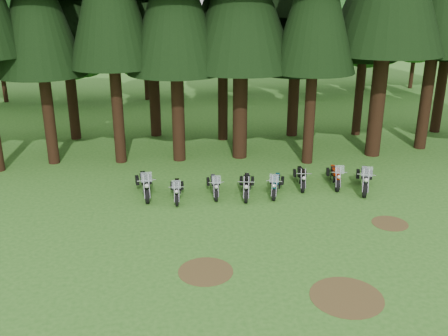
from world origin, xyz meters
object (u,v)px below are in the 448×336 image
Objects in this scene: motorcycle_5 at (301,178)px; motorcycle_1 at (177,191)px; motorcycle_4 at (276,185)px; motorcycle_2 at (214,186)px; motorcycle_0 at (145,185)px; motorcycle_6 at (335,176)px; motorcycle_3 at (247,186)px; motorcycle_7 at (365,180)px.

motorcycle_1 is at bearing -162.61° from motorcycle_5.
motorcycle_4 reaches higher than motorcycle_1.
motorcycle_2 is at bearing -163.45° from motorcycle_5.
motorcycle_5 is (7.13, 0.14, -0.08)m from motorcycle_0.
motorcycle_6 is (5.68, 0.35, 0.02)m from motorcycle_2.
motorcycle_0 is at bearing 159.86° from motorcycle_1.
motorcycle_3 is at bearing -160.40° from motorcycle_6.
motorcycle_2 is at bearing -166.93° from motorcycle_4.
motorcycle_6 is (7.34, 0.63, 0.03)m from motorcycle_1.
motorcycle_1 is 0.94× the size of motorcycle_6.
motorcycle_1 is 1.69m from motorcycle_2.
motorcycle_5 is (5.75, 0.74, 0.00)m from motorcycle_1.
motorcycle_4 is at bearing -12.02° from motorcycle_0.
motorcycle_3 is at bearing -9.33° from motorcycle_2.
motorcycle_0 is 7.13m from motorcycle_5.
motorcycle_0 is at bearing -168.54° from motorcycle_6.
motorcycle_0 is 1.21× the size of motorcycle_1.
motorcycle_0 reaches higher than motorcycle_3.
motorcycle_2 is at bearing -162.08° from motorcycle_7.
motorcycle_1 is 0.84× the size of motorcycle_7.
motorcycle_0 is 1.18× the size of motorcycle_4.
motorcycle_5 is 0.95× the size of motorcycle_6.
motorcycle_1 is (1.38, -0.60, -0.09)m from motorcycle_0.
motorcycle_3 is at bearing -13.63° from motorcycle_0.
motorcycle_3 is at bearing -154.60° from motorcycle_5.
motorcycle_3 reaches higher than motorcycle_5.
motorcycle_4 is at bearing -4.30° from motorcycle_2.
motorcycle_2 is 1.00× the size of motorcycle_5.
motorcycle_6 reaches higher than motorcycle_3.
motorcycle_6 is 0.90× the size of motorcycle_7.
motorcycle_3 is 1.01× the size of motorcycle_6.
motorcycle_1 is 0.98× the size of motorcycle_4.
motorcycle_3 is 4.33m from motorcycle_6.
motorcycle_6 is at bearing 31.29° from motorcycle_4.
motorcycle_5 is (1.37, 0.75, -0.02)m from motorcycle_4.
motorcycle_4 is at bearing -160.27° from motorcycle_7.
motorcycle_7 is at bearing -10.13° from motorcycle_0.
motorcycle_1 is 0.99× the size of motorcycle_2.
motorcycle_2 is 2.73m from motorcycle_4.
motorcycle_5 is 1.60m from motorcycle_6.
motorcycle_4 is (5.75, -0.61, -0.07)m from motorcycle_0.
motorcycle_3 is 5.40m from motorcycle_7.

